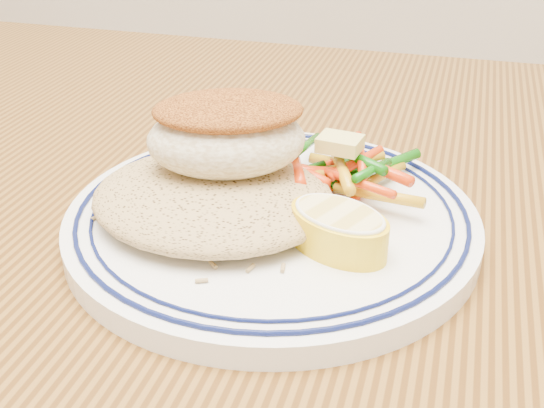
{
  "coord_description": "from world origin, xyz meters",
  "views": [
    {
      "loc": [
        0.1,
        -0.34,
        0.98
      ],
      "look_at": [
        -0.0,
        0.02,
        0.77
      ],
      "focal_mm": 45.0,
      "sensor_mm": 36.0,
      "label": 1
    }
  ],
  "objects_px": {
    "plate": "(272,218)",
    "fish_fillet": "(227,133)",
    "vegetable_pile": "(340,171)",
    "lemon_wedge": "(339,228)",
    "rice_pilaf": "(213,193)",
    "dining_table": "(263,368)"
  },
  "relations": [
    {
      "from": "rice_pilaf",
      "to": "plate",
      "type": "bearing_deg",
      "value": 21.63
    },
    {
      "from": "plate",
      "to": "rice_pilaf",
      "type": "distance_m",
      "value": 0.04
    },
    {
      "from": "rice_pilaf",
      "to": "dining_table",
      "type": "bearing_deg",
      "value": -14.41
    },
    {
      "from": "rice_pilaf",
      "to": "fish_fillet",
      "type": "relative_size",
      "value": 1.31
    },
    {
      "from": "dining_table",
      "to": "fish_fillet",
      "type": "relative_size",
      "value": 12.76
    },
    {
      "from": "plate",
      "to": "vegetable_pile",
      "type": "height_order",
      "value": "vegetable_pile"
    },
    {
      "from": "plate",
      "to": "vegetable_pile",
      "type": "xyz_separation_m",
      "value": [
        0.04,
        0.04,
        0.02
      ]
    },
    {
      "from": "plate",
      "to": "lemon_wedge",
      "type": "relative_size",
      "value": 3.42
    },
    {
      "from": "plate",
      "to": "vegetable_pile",
      "type": "bearing_deg",
      "value": 49.48
    },
    {
      "from": "dining_table",
      "to": "fish_fillet",
      "type": "xyz_separation_m",
      "value": [
        -0.03,
        0.03,
        0.16
      ]
    },
    {
      "from": "dining_table",
      "to": "vegetable_pile",
      "type": "distance_m",
      "value": 0.14
    },
    {
      "from": "vegetable_pile",
      "to": "lemon_wedge",
      "type": "relative_size",
      "value": 1.45
    },
    {
      "from": "plate",
      "to": "fish_fillet",
      "type": "height_order",
      "value": "fish_fillet"
    },
    {
      "from": "fish_fillet",
      "to": "lemon_wedge",
      "type": "relative_size",
      "value": 1.53
    },
    {
      "from": "plate",
      "to": "lemon_wedge",
      "type": "distance_m",
      "value": 0.06
    },
    {
      "from": "vegetable_pile",
      "to": "lemon_wedge",
      "type": "bearing_deg",
      "value": -79.25
    },
    {
      "from": "dining_table",
      "to": "vegetable_pile",
      "type": "xyz_separation_m",
      "value": [
        0.03,
        0.06,
        0.13
      ]
    },
    {
      "from": "dining_table",
      "to": "lemon_wedge",
      "type": "height_order",
      "value": "lemon_wedge"
    },
    {
      "from": "rice_pilaf",
      "to": "fish_fillet",
      "type": "bearing_deg",
      "value": 79.84
    },
    {
      "from": "fish_fillet",
      "to": "vegetable_pile",
      "type": "bearing_deg",
      "value": 28.54
    },
    {
      "from": "vegetable_pile",
      "to": "dining_table",
      "type": "bearing_deg",
      "value": -118.78
    },
    {
      "from": "dining_table",
      "to": "vegetable_pile",
      "type": "height_order",
      "value": "vegetable_pile"
    }
  ]
}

